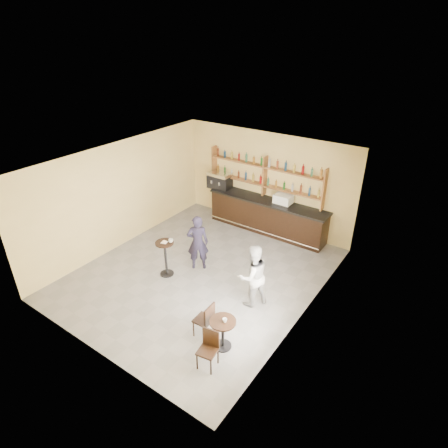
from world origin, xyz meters
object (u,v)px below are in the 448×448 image
Objects in this scene: chair_south at (207,351)px; pastry_case at (283,200)px; patron_second at (252,276)px; chair_west at (203,319)px; bar_counter at (267,216)px; cafe_table at (223,334)px; pedestal_table at (166,258)px; espresso_machine at (220,180)px; man_main at (198,243)px.

pastry_case is at bearing 93.42° from chair_south.
chair_west is at bearing 18.41° from patron_second.
bar_counter reaches higher than cafe_table.
cafe_table is at bearing -24.68° from pedestal_table.
cafe_table is 0.61m from chair_south.
cafe_table is at bearing 38.54° from patron_second.
pastry_case is 3.60m from patron_second.
bar_counter is 5.31× the size of espresso_machine.
man_main is at bearing 55.78° from pedestal_table.
espresso_machine is 1.08× the size of cafe_table.
pedestal_table is at bearing 137.22° from chair_south.
patron_second is at bearing 6.68° from pedestal_table.
bar_counter reaches higher than chair_south.
man_main is at bearing 122.10° from chair_south.
patron_second is at bearing 88.40° from chair_south.
pastry_case is 0.64× the size of chair_west.
espresso_machine is 0.89× the size of chair_west.
chair_south is at bearing -61.79° from espresso_machine.
man_main reaches higher than chair_west.
bar_counter is at bearing -137.12° from man_main.
cafe_table is (3.64, -5.02, -1.02)m from espresso_machine.
patron_second reaches higher than pastry_case.
pastry_case is at bearing 103.57° from cafe_table.
pastry_case is 0.67× the size of chair_south.
espresso_machine is at bearing 125.99° from cafe_table.
pastry_case is at bearing -5.11° from espresso_machine.
man_main is (-1.06, -2.98, -0.46)m from pastry_case.
cafe_table is at bearing -70.83° from bar_counter.
espresso_machine is 3.33m from man_main.
cafe_table is 1.66m from patron_second.
espresso_machine is 3.93m from pedestal_table.
cafe_table is at bearing -59.13° from espresso_machine.
espresso_machine is 5.93m from chair_west.
man_main is at bearing -102.49° from pastry_case.
cafe_table is 0.82× the size of chair_west.
bar_counter is at bearing 109.17° from cafe_table.
espresso_machine is at bearing -172.95° from pastry_case.
chair_south is at bearing 37.46° from patron_second.
espresso_machine is 1.37× the size of pastry_case.
pedestal_table is (-1.04, -3.74, -0.04)m from bar_counter.
pastry_case is at bearing -134.44° from patron_second.
man_main reaches higher than bar_counter.
patron_second reaches higher than pedestal_table.
bar_counter is 2.07m from espresso_machine.
patron_second reaches higher than bar_counter.
espresso_machine is 6.79m from chair_south.
man_main is 1.94× the size of chair_south.
chair_west is at bearing 123.48° from chair_south.
cafe_table is (2.78, -1.28, -0.15)m from pedestal_table.
chair_south is 2.23m from patron_second.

